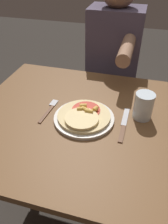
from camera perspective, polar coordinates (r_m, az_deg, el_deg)
ground_plane at (r=1.53m, az=1.71°, el=-24.39°), size 8.00×8.00×0.00m
dining_table at (r=1.01m, az=2.37°, el=-7.20°), size 1.10×0.84×0.76m
plate at (r=0.93m, az=0.00°, el=-1.61°), size 0.26×0.26×0.01m
pizza at (r=0.91m, az=-0.06°, el=-0.93°), size 0.22×0.22×0.04m
fork at (r=1.00m, az=-8.99°, el=0.71°), size 0.03×0.18×0.00m
knife at (r=0.92m, az=10.35°, el=-3.31°), size 0.02×0.22×0.00m
drinking_glass at (r=0.95m, az=15.30°, el=1.53°), size 0.08×0.08×0.12m
person_diner at (r=1.50m, az=7.63°, el=12.93°), size 0.33×0.52×1.26m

